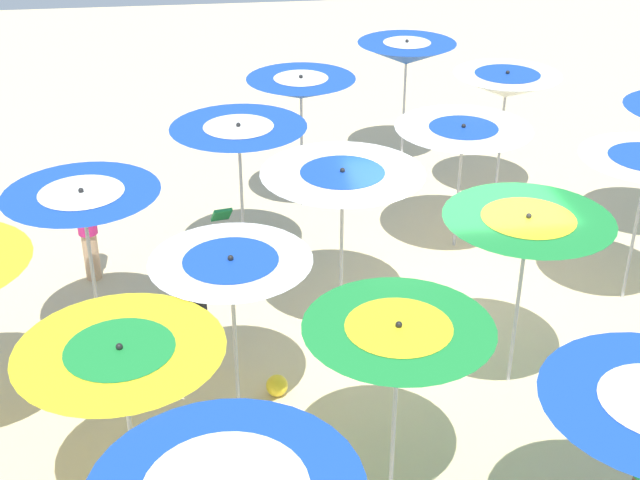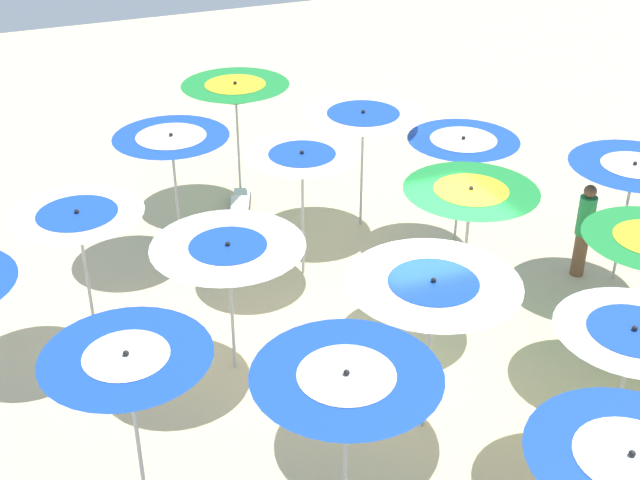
% 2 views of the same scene
% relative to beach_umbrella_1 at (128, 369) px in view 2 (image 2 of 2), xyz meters
% --- Properties ---
extents(ground, '(41.88, 41.88, 0.04)m').
position_rel_beach_umbrella_1_xyz_m(ground, '(-4.62, -1.45, -2.28)').
color(ground, beige).
extents(beach_umbrella_1, '(1.91, 1.91, 2.51)m').
position_rel_beach_umbrella_1_xyz_m(beach_umbrella_1, '(0.00, 0.00, 0.00)').
color(beach_umbrella_1, '#B2B2B7').
rests_on(beach_umbrella_1, ground).
extents(beach_umbrella_2, '(2.09, 2.09, 2.47)m').
position_rel_beach_umbrella_1_xyz_m(beach_umbrella_2, '(-2.10, 1.19, -0.03)').
color(beach_umbrella_2, '#B2B2B7').
rests_on(beach_umbrella_2, ground).
extents(beach_umbrella_3, '(2.03, 2.03, 2.43)m').
position_rel_beach_umbrella_1_xyz_m(beach_umbrella_3, '(-4.10, 3.30, -0.09)').
color(beach_umbrella_3, '#B2B2B7').
rests_on(beach_umbrella_3, ground).
extents(beach_umbrella_5, '(1.92, 1.92, 2.45)m').
position_rel_beach_umbrella_1_xyz_m(beach_umbrella_5, '(-0.05, -3.70, -0.09)').
color(beach_umbrella_5, '#B2B2B7').
rests_on(beach_umbrella_5, ground).
extents(beach_umbrella_6, '(2.20, 2.20, 2.19)m').
position_rel_beach_umbrella_1_xyz_m(beach_umbrella_6, '(-1.89, -2.39, -0.31)').
color(beach_umbrella_6, '#B2B2B7').
rests_on(beach_umbrella_6, ground).
extents(beach_umbrella_7, '(2.25, 2.25, 2.42)m').
position_rel_beach_umbrella_1_xyz_m(beach_umbrella_7, '(-3.89, -0.13, -0.09)').
color(beach_umbrella_7, '#B2B2B7').
rests_on(beach_umbrella_7, ground).
extents(beach_umbrella_8, '(1.91, 1.91, 2.22)m').
position_rel_beach_umbrella_1_xyz_m(beach_umbrella_8, '(-5.74, 1.46, -0.25)').
color(beach_umbrella_8, '#B2B2B7').
rests_on(beach_umbrella_8, ground).
extents(beach_umbrella_10, '(2.04, 2.04, 2.40)m').
position_rel_beach_umbrella_1_xyz_m(beach_umbrella_10, '(-2.02, -6.07, -0.12)').
color(beach_umbrella_10, '#B2B2B7').
rests_on(beach_umbrella_10, ground).
extents(beach_umbrella_11, '(1.95, 1.95, 2.39)m').
position_rel_beach_umbrella_1_xyz_m(beach_umbrella_11, '(-3.86, -4.52, -0.10)').
color(beach_umbrella_11, '#B2B2B7').
rests_on(beach_umbrella_11, ground).
extents(beach_umbrella_12, '(2.06, 2.06, 2.48)m').
position_rel_beach_umbrella_1_xyz_m(beach_umbrella_12, '(-5.64, -2.11, -0.02)').
color(beach_umbrella_12, '#B2B2B7').
rests_on(beach_umbrella_12, ground).
extents(beach_umbrella_15, '(2.13, 2.13, 2.55)m').
position_rel_beach_umbrella_1_xyz_m(beach_umbrella_15, '(-3.75, -7.79, 0.02)').
color(beach_umbrella_15, '#B2B2B7').
rests_on(beach_umbrella_15, ground).
extents(beach_umbrella_16, '(2.24, 2.24, 2.40)m').
position_rel_beach_umbrella_1_xyz_m(beach_umbrella_16, '(-5.58, -5.78, -0.08)').
color(beach_umbrella_16, '#B2B2B7').
rests_on(beach_umbrella_16, ground).
extents(beach_umbrella_17, '(2.03, 2.03, 2.14)m').
position_rel_beach_umbrella_1_xyz_m(beach_umbrella_17, '(-6.98, -4.51, -0.34)').
color(beach_umbrella_17, '#B2B2B7').
rests_on(beach_umbrella_17, ground).
extents(beach_umbrella_18, '(2.17, 2.17, 2.27)m').
position_rel_beach_umbrella_1_xyz_m(beach_umbrella_18, '(-8.87, -2.22, -0.25)').
color(beach_umbrella_18, '#B2B2B7').
rests_on(beach_umbrella_18, ground).
extents(lounger_2, '(0.77, 1.28, 0.52)m').
position_rel_beach_umbrella_1_xyz_m(lounger_2, '(-3.59, -7.26, -2.07)').
color(lounger_2, '#333338').
rests_on(lounger_2, ground).
extents(beachgoer_1, '(0.30, 0.30, 1.76)m').
position_rel_beach_umbrella_1_xyz_m(beachgoer_1, '(-8.36, -2.59, -1.34)').
color(beachgoer_1, brown).
rests_on(beachgoer_1, ground).
extents(beachgoer_2, '(0.30, 0.30, 1.74)m').
position_rel_beach_umbrella_1_xyz_m(beachgoer_2, '(-4.85, 1.94, -1.35)').
color(beachgoer_2, beige).
rests_on(beachgoer_2, ground).
extents(beach_ball, '(0.29, 0.29, 0.29)m').
position_rel_beach_umbrella_1_xyz_m(beach_ball, '(-5.54, 0.96, -2.12)').
color(beach_ball, yellow).
rests_on(beach_ball, ground).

